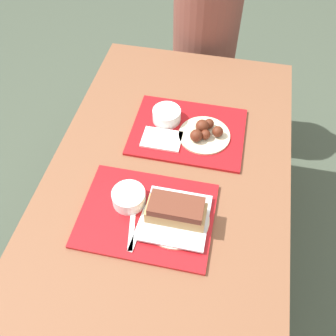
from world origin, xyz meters
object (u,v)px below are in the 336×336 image
Objects in this scene: wings_plate_far at (205,132)px; bowl_coleslaw_near at (129,197)px; person_seated_across at (207,23)px; bowl_coleslaw_far at (167,115)px; tray_far at (188,131)px; tray_near at (147,215)px; brisket_sandwich_plate at (176,214)px.

bowl_coleslaw_near is at bearing -119.85° from wings_plate_far.
person_seated_across reaches higher than wings_plate_far.
bowl_coleslaw_near is 0.56× the size of wings_plate_far.
bowl_coleslaw_near and bowl_coleslaw_far have the same top height.
bowl_coleslaw_far is at bearing 156.80° from tray_far.
tray_near is 2.00× the size of brisket_sandwich_plate.
bowl_coleslaw_near is 0.40m from wings_plate_far.
bowl_coleslaw_far reaches higher than tray_near.
person_seated_across is (0.03, 1.13, 0.03)m from tray_near.
brisket_sandwich_plate is 0.29× the size of person_seated_across.
wings_plate_far reaches higher than tray_far.
person_seated_across reaches higher than bowl_coleslaw_near.
brisket_sandwich_plate is (0.03, -0.40, 0.04)m from tray_far.
person_seated_across is at bearing 85.29° from bowl_coleslaw_far.
tray_far is 2.00× the size of brisket_sandwich_plate.
tray_near is 3.92× the size of bowl_coleslaw_far.
brisket_sandwich_plate is at bearing -85.59° from tray_far.
bowl_coleslaw_near is at bearing -95.83° from bowl_coleslaw_far.
bowl_coleslaw_near is (-0.13, -0.36, 0.03)m from tray_far.
wings_plate_far is at bearing 84.76° from brisket_sandwich_plate.
tray_near is at bearing -86.48° from bowl_coleslaw_far.
brisket_sandwich_plate is at bearing -95.24° from wings_plate_far.
tray_far is at bearing -23.20° from bowl_coleslaw_far.
brisket_sandwich_plate is (0.16, -0.04, 0.01)m from bowl_coleslaw_near.
tray_near is at bearing 179.72° from brisket_sandwich_plate.
wings_plate_far reaches higher than tray_near.
bowl_coleslaw_near is at bearing 152.82° from tray_near.
tray_far is 0.07m from wings_plate_far.
bowl_coleslaw_far is (-0.09, 0.04, 0.03)m from tray_far.
brisket_sandwich_plate reaches higher than bowl_coleslaw_near.
wings_plate_far is at bearing 71.02° from tray_near.
bowl_coleslaw_far is (0.04, 0.40, 0.00)m from bowl_coleslaw_near.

